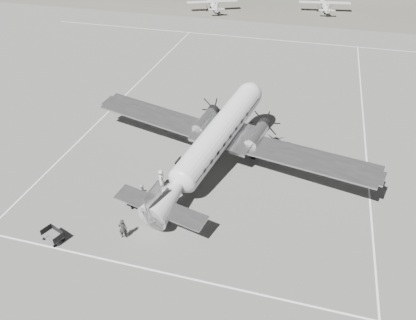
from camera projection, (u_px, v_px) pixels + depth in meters
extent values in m
plane|color=slate|center=(240.00, 169.00, 39.68)|extent=(260.00, 260.00, 0.00)
cube|color=white|center=(200.00, 281.00, 28.57)|extent=(60.00, 0.15, 0.01)
cube|color=white|center=(369.00, 189.00, 37.04)|extent=(0.15, 80.00, 0.01)
cube|color=white|center=(118.00, 103.00, 51.56)|extent=(0.15, 60.00, 0.01)
cube|color=white|center=(287.00, 41.00, 71.40)|extent=(90.00, 0.15, 0.01)
imported|color=#292929|center=(123.00, 229.00, 31.59)|extent=(0.78, 0.63, 1.84)
imported|color=silver|center=(143.00, 194.00, 35.03)|extent=(1.02, 1.15, 1.95)
imported|color=silver|center=(161.00, 178.00, 37.04)|extent=(0.81, 0.98, 1.72)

